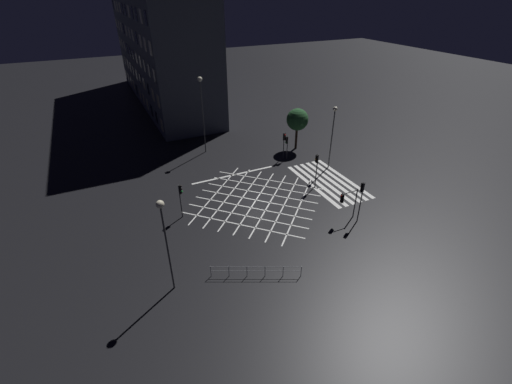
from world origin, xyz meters
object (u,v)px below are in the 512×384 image
street_lamp_east (333,124)px  traffic_light_median_south (316,164)px  traffic_light_median_north (181,194)px  traffic_light_sw_main (361,194)px  street_tree_near (297,120)px  street_lamp_west (201,97)px  traffic_light_se_main (284,141)px  street_lamp_far (164,226)px  traffic_light_se_cross (287,143)px  traffic_light_sw_cross (347,199)px

street_lamp_east → traffic_light_median_south: bearing=127.6°
traffic_light_median_north → traffic_light_sw_main: size_ratio=0.85×
street_tree_near → street_lamp_west: bearing=69.6°
traffic_light_se_main → street_lamp_far: size_ratio=0.46×
street_tree_near → street_lamp_far: bearing=130.0°
traffic_light_median_north → traffic_light_se_main: bearing=25.1°
traffic_light_median_south → traffic_light_sw_main: bearing=90.3°
traffic_light_median_north → traffic_light_sw_main: (-8.05, -15.19, 0.43)m
street_lamp_east → street_tree_near: size_ratio=1.37×
street_lamp_east → street_lamp_west: street_lamp_west is taller
traffic_light_se_cross → traffic_light_sw_cross: bearing=83.3°
street_lamp_east → street_tree_near: (6.92, 0.63, -1.52)m
traffic_light_se_main → traffic_light_median_south: traffic_light_median_south is taller
traffic_light_median_south → traffic_light_se_main: bearing=-93.6°
traffic_light_se_cross → traffic_light_median_north: 17.42m
street_lamp_far → street_tree_near: (18.50, -22.08, -1.67)m
street_lamp_west → street_tree_near: 13.15m
traffic_light_se_cross → street_lamp_west: (6.90, 8.90, 5.36)m
traffic_light_se_cross → street_lamp_far: size_ratio=0.40×
traffic_light_median_north → traffic_light_median_south: 15.17m
street_lamp_west → street_lamp_far: street_lamp_west is taller
traffic_light_sw_cross → traffic_light_se_main: bearing=-95.6°
street_lamp_east → traffic_light_se_cross: bearing=39.3°
traffic_light_se_cross → street_lamp_east: 6.68m
street_lamp_far → traffic_light_se_cross: bearing=-50.0°
traffic_light_sw_cross → traffic_light_median_south: traffic_light_median_south is taller
traffic_light_median_north → street_lamp_west: 16.42m
traffic_light_sw_cross → street_lamp_east: (10.00, -5.32, 3.39)m
traffic_light_median_north → street_lamp_far: street_lamp_far is taller
traffic_light_sw_main → street_lamp_far: bearing=92.7°
traffic_light_sw_main → street_lamp_east: street_lamp_east is taller
traffic_light_se_main → traffic_light_se_cross: size_ratio=1.13×
traffic_light_se_cross → street_tree_near: street_tree_near is taller
street_lamp_east → traffic_light_se_main: bearing=39.6°
traffic_light_se_cross → street_tree_near: 4.34m
traffic_light_sw_main → street_tree_near: bearing=-11.9°
traffic_light_median_south → street_lamp_far: (-8.20, 18.31, 2.96)m
traffic_light_se_cross → traffic_light_median_north: traffic_light_median_north is taller
traffic_light_se_main → traffic_light_sw_main: (-15.39, 0.47, 0.47)m
street_lamp_far → traffic_light_sw_main: bearing=-87.3°
traffic_light_se_cross → traffic_light_median_south: traffic_light_median_south is taller
traffic_light_se_cross → traffic_light_sw_main: bearing=87.3°
traffic_light_se_cross → traffic_light_se_main: bearing=-45.3°
traffic_light_se_cross → traffic_light_median_north: (-7.08, 15.91, 0.34)m
street_lamp_east → street_lamp_far: size_ratio=0.99×
traffic_light_median_north → street_lamp_far: size_ratio=0.46×
traffic_light_se_main → traffic_light_median_north: 17.29m
traffic_light_sw_cross → street_lamp_east: 11.82m
traffic_light_sw_main → street_tree_near: (17.62, -3.72, 1.14)m
street_lamp_east → street_tree_near: bearing=5.2°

